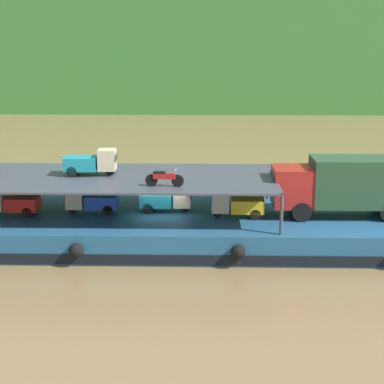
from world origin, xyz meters
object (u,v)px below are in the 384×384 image
Objects in this scene: mini_truck_lower_fore at (167,199)px; mini_truck_upper_mid at (91,162)px; cargo_barge at (163,227)px; covered_lorry at (343,185)px; mini_truck_lower_bow at (237,204)px; mini_truck_lower_mid at (91,200)px; motorcycle_upper_port at (164,178)px; mini_truck_lower_aft at (12,202)px.

mini_truck_upper_mid reaches higher than mini_truck_lower_fore.
cargo_barge is 10.39× the size of mini_truck_lower_fore.
covered_lorry is 9.26m from mini_truck_lower_fore.
covered_lorry reaches higher than mini_truck_lower_bow.
mini_truck_lower_mid is 1.44× the size of motorcycle_upper_port.
mini_truck_lower_mid reaches higher than cargo_barge.
mini_truck_lower_bow is (3.89, -0.45, 1.44)m from cargo_barge.
mini_truck_lower_aft is (-7.92, -0.38, 1.44)m from cargo_barge.
covered_lorry is 2.87× the size of mini_truck_lower_mid.
mini_truck_lower_aft is 0.99× the size of mini_truck_lower_fore.
motorcycle_upper_port is (-9.13, -1.89, 0.74)m from covered_lorry.
covered_lorry is at bearing -1.11° from cargo_barge.
mini_truck_lower_bow reaches higher than cargo_barge.
mini_truck_lower_mid is at bearing 178.65° from covered_lorry.
cargo_barge is at bearing 96.72° from motorcycle_upper_port.
cargo_barge is at bearing -6.33° from mini_truck_upper_mid.
mini_truck_upper_mid reaches higher than mini_truck_lower_aft.
mini_truck_lower_aft is at bearing -169.12° from mini_truck_upper_mid.
mini_truck_lower_fore is at bearing 70.47° from cargo_barge.
motorcycle_upper_port is at bearing -11.71° from mini_truck_lower_aft.
mini_truck_upper_mid is (-7.66, 0.87, 2.00)m from mini_truck_lower_bow.
cargo_barge is at bearing -1.97° from mini_truck_lower_mid.
mini_truck_lower_mid is (-13.18, 0.31, -1.00)m from covered_lorry.
mini_truck_lower_mid is 0.99× the size of mini_truck_upper_mid.
mini_truck_lower_bow is at bearing -177.21° from covered_lorry.
mini_truck_upper_mid is (-13.14, 0.60, 1.00)m from covered_lorry.
covered_lorry is 9.35m from motorcycle_upper_port.
mini_truck_lower_mid is at bearing 175.71° from mini_truck_lower_bow.
mini_truck_lower_fore is at bearing 175.49° from covered_lorry.
mini_truck_lower_fore is at bearing 5.88° from mini_truck_lower_mid.
mini_truck_lower_aft is at bearing 179.66° from mini_truck_lower_bow.
covered_lorry is 2.87× the size of mini_truck_lower_aft.
cargo_barge is at bearing -109.53° from mini_truck_lower_fore.
mini_truck_lower_mid is at bearing -174.12° from mini_truck_lower_fore.
mini_truck_lower_aft is at bearing 168.29° from motorcycle_upper_port.
mini_truck_lower_fore is (0.19, 0.54, 1.44)m from cargo_barge.
covered_lorry is 13.19m from mini_truck_upper_mid.
motorcycle_upper_port is (-3.65, -1.62, 1.74)m from mini_truck_lower_bow.
mini_truck_lower_mid is at bearing -97.51° from mini_truck_upper_mid.
cargo_barge is 15.09× the size of motorcycle_upper_port.
covered_lorry is 5.58m from mini_truck_lower_bow.
mini_truck_lower_aft is 0.99× the size of mini_truck_lower_bow.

